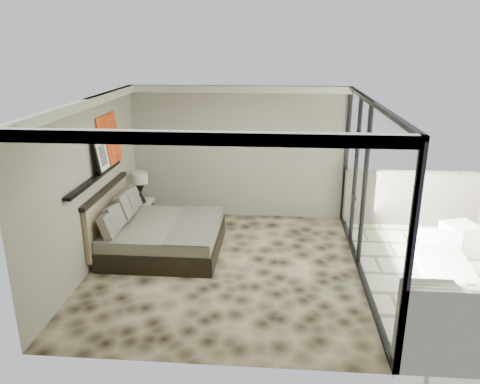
# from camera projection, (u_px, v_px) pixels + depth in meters

# --- Properties ---
(floor) EXTENTS (5.00, 5.00, 0.00)m
(floor) POSITION_uv_depth(u_px,v_px,m) (226.00, 267.00, 7.94)
(floor) COLOR black
(floor) RESTS_ON ground
(ceiling) EXTENTS (4.50, 5.00, 0.02)m
(ceiling) POSITION_uv_depth(u_px,v_px,m) (224.00, 102.00, 7.07)
(ceiling) COLOR silver
(ceiling) RESTS_ON back_wall
(back_wall) EXTENTS (4.50, 0.02, 2.80)m
(back_wall) POSITION_uv_depth(u_px,v_px,m) (238.00, 153.00, 9.86)
(back_wall) COLOR gray
(back_wall) RESTS_ON floor
(left_wall) EXTENTS (0.02, 5.00, 2.80)m
(left_wall) POSITION_uv_depth(u_px,v_px,m) (90.00, 186.00, 7.68)
(left_wall) COLOR gray
(left_wall) RESTS_ON floor
(glass_wall) EXTENTS (0.08, 5.00, 2.80)m
(glass_wall) POSITION_uv_depth(u_px,v_px,m) (368.00, 193.00, 7.33)
(glass_wall) COLOR white
(glass_wall) RESTS_ON floor
(terrace_slab) EXTENTS (3.00, 5.00, 0.12)m
(terrace_slab) POSITION_uv_depth(u_px,v_px,m) (453.00, 279.00, 7.67)
(terrace_slab) COLOR beige
(terrace_slab) RESTS_ON ground
(picture_ledge) EXTENTS (0.12, 2.20, 0.05)m
(picture_ledge) POSITION_uv_depth(u_px,v_px,m) (95.00, 178.00, 7.74)
(picture_ledge) COLOR black
(picture_ledge) RESTS_ON left_wall
(bed) EXTENTS (2.06, 1.99, 1.14)m
(bed) POSITION_uv_depth(u_px,v_px,m) (158.00, 234.00, 8.45)
(bed) COLOR black
(bed) RESTS_ON floor
(nightstand) EXTENTS (0.56, 0.56, 0.49)m
(nightstand) POSITION_uv_depth(u_px,v_px,m) (141.00, 213.00, 9.71)
(nightstand) COLOR black
(nightstand) RESTS_ON floor
(table_lamp) EXTENTS (0.33, 0.33, 0.60)m
(table_lamp) POSITION_uv_depth(u_px,v_px,m) (140.00, 183.00, 9.53)
(table_lamp) COLOR black
(table_lamp) RESTS_ON nightstand
(abstract_canvas) EXTENTS (0.13, 0.90, 0.90)m
(abstract_canvas) POSITION_uv_depth(u_px,v_px,m) (109.00, 140.00, 8.37)
(abstract_canvas) COLOR red
(abstract_canvas) RESTS_ON picture_ledge
(framed_print) EXTENTS (0.11, 0.50, 0.60)m
(framed_print) POSITION_uv_depth(u_px,v_px,m) (102.00, 155.00, 7.89)
(framed_print) COLOR black
(framed_print) RESTS_ON picture_ledge
(ottoman) EXTENTS (0.69, 0.69, 0.54)m
(ottoman) POSITION_uv_depth(u_px,v_px,m) (460.00, 238.00, 8.43)
(ottoman) COLOR silver
(ottoman) RESTS_ON terrace_slab
(lounger) EXTENTS (0.94, 1.66, 0.62)m
(lounger) POSITION_uv_depth(u_px,v_px,m) (444.00, 272.00, 7.37)
(lounger) COLOR white
(lounger) RESTS_ON terrace_slab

